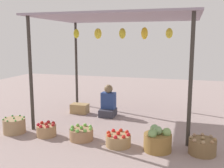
{
  "coord_description": "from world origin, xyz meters",
  "views": [
    {
      "loc": [
        1.54,
        -5.82,
        1.87
      ],
      "look_at": [
        0.0,
        -0.58,
        0.95
      ],
      "focal_mm": 42.69,
      "sensor_mm": 36.0,
      "label": 1
    }
  ],
  "objects_px": {
    "vendor_person": "(108,104)",
    "basket_red_tomatoes": "(118,140)",
    "basket_green_apples": "(81,134)",
    "basket_potatoes": "(202,146)",
    "wooden_crate_near_vendor": "(80,109)",
    "basket_red_apples": "(46,130)",
    "basket_cabbages": "(158,140)",
    "basket_green_chilies": "(14,126)"
  },
  "relations": [
    {
      "from": "basket_green_chilies",
      "to": "basket_green_apples",
      "type": "relative_size",
      "value": 0.98
    },
    {
      "from": "vendor_person",
      "to": "basket_red_apples",
      "type": "distance_m",
      "value": 1.85
    },
    {
      "from": "vendor_person",
      "to": "wooden_crate_near_vendor",
      "type": "distance_m",
      "value": 0.79
    },
    {
      "from": "vendor_person",
      "to": "basket_red_tomatoes",
      "type": "height_order",
      "value": "vendor_person"
    },
    {
      "from": "basket_red_apples",
      "to": "basket_cabbages",
      "type": "relative_size",
      "value": 0.8
    },
    {
      "from": "basket_red_tomatoes",
      "to": "basket_cabbages",
      "type": "height_order",
      "value": "basket_cabbages"
    },
    {
      "from": "basket_green_apples",
      "to": "basket_red_tomatoes",
      "type": "xyz_separation_m",
      "value": [
        0.74,
        -0.09,
        -0.0
      ]
    },
    {
      "from": "basket_green_apples",
      "to": "basket_red_tomatoes",
      "type": "distance_m",
      "value": 0.75
    },
    {
      "from": "basket_red_tomatoes",
      "to": "basket_cabbages",
      "type": "distance_m",
      "value": 0.69
    },
    {
      "from": "basket_cabbages",
      "to": "wooden_crate_near_vendor",
      "type": "height_order",
      "value": "basket_cabbages"
    },
    {
      "from": "basket_potatoes",
      "to": "basket_red_apples",
      "type": "bearing_deg",
      "value": 179.69
    },
    {
      "from": "basket_red_apples",
      "to": "basket_green_apples",
      "type": "height_order",
      "value": "basket_red_apples"
    },
    {
      "from": "vendor_person",
      "to": "basket_cabbages",
      "type": "relative_size",
      "value": 1.65
    },
    {
      "from": "basket_cabbages",
      "to": "basket_potatoes",
      "type": "height_order",
      "value": "basket_cabbages"
    },
    {
      "from": "vendor_person",
      "to": "wooden_crate_near_vendor",
      "type": "height_order",
      "value": "vendor_person"
    },
    {
      "from": "basket_green_chilies",
      "to": "basket_cabbages",
      "type": "height_order",
      "value": "basket_cabbages"
    },
    {
      "from": "vendor_person",
      "to": "basket_green_apples",
      "type": "bearing_deg",
      "value": -90.53
    },
    {
      "from": "vendor_person",
      "to": "basket_red_tomatoes",
      "type": "bearing_deg",
      "value": -67.53
    },
    {
      "from": "basket_cabbages",
      "to": "wooden_crate_near_vendor",
      "type": "distance_m",
      "value": 2.83
    },
    {
      "from": "vendor_person",
      "to": "basket_red_apples",
      "type": "xyz_separation_m",
      "value": [
        -0.75,
        -1.68,
        -0.18
      ]
    },
    {
      "from": "basket_green_chilies",
      "to": "basket_green_apples",
      "type": "xyz_separation_m",
      "value": [
        1.45,
        0.03,
        -0.04
      ]
    },
    {
      "from": "basket_red_apples",
      "to": "wooden_crate_near_vendor",
      "type": "relative_size",
      "value": 0.87
    },
    {
      "from": "basket_red_tomatoes",
      "to": "basket_potatoes",
      "type": "bearing_deg",
      "value": 2.62
    },
    {
      "from": "basket_red_tomatoes",
      "to": "wooden_crate_near_vendor",
      "type": "height_order",
      "value": "basket_red_tomatoes"
    },
    {
      "from": "basket_green_apples",
      "to": "basket_potatoes",
      "type": "distance_m",
      "value": 2.16
    },
    {
      "from": "wooden_crate_near_vendor",
      "to": "basket_red_apples",
      "type": "bearing_deg",
      "value": -89.15
    },
    {
      "from": "basket_red_apples",
      "to": "basket_red_tomatoes",
      "type": "bearing_deg",
      "value": -3.12
    },
    {
      "from": "basket_red_apples",
      "to": "basket_red_tomatoes",
      "type": "relative_size",
      "value": 0.85
    },
    {
      "from": "vendor_person",
      "to": "basket_red_apples",
      "type": "relative_size",
      "value": 2.06
    },
    {
      "from": "basket_red_apples",
      "to": "wooden_crate_near_vendor",
      "type": "bearing_deg",
      "value": 90.85
    },
    {
      "from": "basket_red_apples",
      "to": "basket_green_apples",
      "type": "xyz_separation_m",
      "value": [
        0.73,
        0.01,
        -0.01
      ]
    },
    {
      "from": "basket_red_apples",
      "to": "basket_cabbages",
      "type": "height_order",
      "value": "basket_cabbages"
    },
    {
      "from": "basket_cabbages",
      "to": "wooden_crate_near_vendor",
      "type": "relative_size",
      "value": 1.09
    },
    {
      "from": "basket_green_chilies",
      "to": "basket_green_apples",
      "type": "bearing_deg",
      "value": 1.31
    },
    {
      "from": "basket_green_apples",
      "to": "wooden_crate_near_vendor",
      "type": "relative_size",
      "value": 1.03
    },
    {
      "from": "basket_red_apples",
      "to": "basket_potatoes",
      "type": "bearing_deg",
      "value": -0.31
    },
    {
      "from": "basket_red_apples",
      "to": "basket_green_apples",
      "type": "relative_size",
      "value": 0.85
    },
    {
      "from": "basket_red_apples",
      "to": "basket_potatoes",
      "type": "distance_m",
      "value": 2.89
    },
    {
      "from": "basket_cabbages",
      "to": "basket_potatoes",
      "type": "relative_size",
      "value": 1.07
    },
    {
      "from": "basket_green_chilies",
      "to": "wooden_crate_near_vendor",
      "type": "height_order",
      "value": "basket_green_chilies"
    },
    {
      "from": "basket_red_apples",
      "to": "basket_potatoes",
      "type": "xyz_separation_m",
      "value": [
        2.89,
        -0.02,
        0.01
      ]
    },
    {
      "from": "basket_green_chilies",
      "to": "wooden_crate_near_vendor",
      "type": "xyz_separation_m",
      "value": [
        0.69,
        1.72,
        -0.03
      ]
    }
  ]
}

